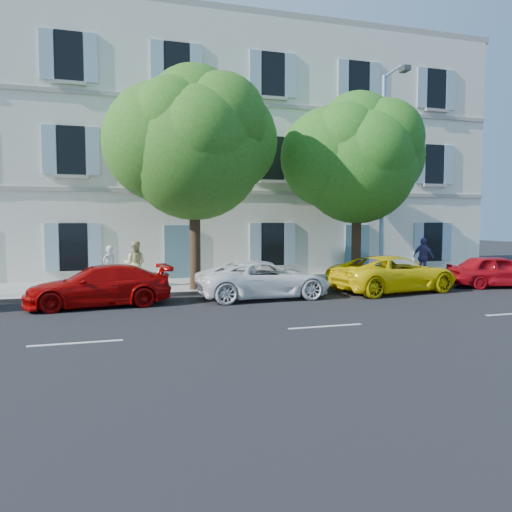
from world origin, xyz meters
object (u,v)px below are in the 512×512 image
object	(u,v)px
car_white_coupe	(264,280)
car_yellow_supercar	(394,274)
tree_right	(357,165)
pedestrian_c	(423,257)
tree_left	(194,151)
street_lamp	(385,165)
car_red_coupe	(99,286)
pedestrian_b	(135,264)
car_red_hatchback	(497,271)
pedestrian_a	(109,266)

from	to	relation	value
car_white_coupe	car_yellow_supercar	distance (m)	5.15
car_white_coupe	tree_right	world-z (taller)	tree_right
car_yellow_supercar	pedestrian_c	bearing A→B (deg)	-56.74
tree_left	car_yellow_supercar	bearing A→B (deg)	-14.55
car_white_coupe	pedestrian_c	world-z (taller)	pedestrian_c
car_white_coupe	street_lamp	xyz separation A→B (m)	(5.83, 1.91, 4.34)
pedestrian_c	car_white_coupe	bearing A→B (deg)	88.32
tree_left	car_red_coupe	bearing A→B (deg)	-150.13
tree_left	pedestrian_b	distance (m)	4.92
car_red_coupe	pedestrian_c	distance (m)	14.57
tree_right	tree_left	bearing A→B (deg)	-174.97
car_white_coupe	pedestrian_c	xyz separation A→B (m)	(8.71, 3.20, 0.38)
car_red_hatchback	street_lamp	xyz separation A→B (m)	(-4.06, 1.92, 4.33)
tree_left	pedestrian_c	xyz separation A→B (m)	(10.79, 1.29, -4.22)
car_white_coupe	pedestrian_c	size ratio (longest dim) A/B	2.66
tree_left	pedestrian_c	world-z (taller)	tree_left
car_white_coupe	pedestrian_a	bearing A→B (deg)	54.09
car_red_coupe	car_red_hatchback	distance (m)	15.38
pedestrian_c	pedestrian_a	bearing A→B (deg)	66.72
car_red_coupe	car_yellow_supercar	size ratio (longest dim) A/B	0.89
street_lamp	pedestrian_b	world-z (taller)	street_lamp
pedestrian_c	tree_left	bearing A→B (deg)	74.92
pedestrian_a	pedestrian_b	bearing A→B (deg)	127.18
car_red_coupe	pedestrian_b	xyz separation A→B (m)	(1.30, 3.35, 0.39)
pedestrian_b	car_red_coupe	bearing A→B (deg)	84.05
car_red_coupe	tree_left	xyz separation A→B (m)	(3.41, 1.96, 4.61)
car_red_coupe	tree_left	distance (m)	6.06
tree_left	tree_right	world-z (taller)	tree_left
car_yellow_supercar	car_red_hatchback	xyz separation A→B (m)	(4.73, -0.04, -0.04)
car_yellow_supercar	pedestrian_c	xyz separation A→B (m)	(3.55, 3.16, 0.34)
car_red_coupe	car_white_coupe	bearing A→B (deg)	85.64
car_red_hatchback	car_white_coupe	bearing A→B (deg)	103.28
pedestrian_a	pedestrian_b	xyz separation A→B (m)	(0.95, -0.23, 0.09)
car_red_coupe	pedestrian_a	world-z (taller)	pedestrian_a
car_yellow_supercar	pedestrian_a	xyz separation A→B (m)	(-10.29, 3.50, 0.25)
car_red_hatchback	tree_right	size ratio (longest dim) A/B	0.51
tree_right	street_lamp	size ratio (longest dim) A/B	0.89
street_lamp	pedestrian_a	size ratio (longest dim) A/B	5.36
pedestrian_b	tree_left	bearing A→B (deg)	161.74
pedestrian_a	tree_left	bearing A→B (deg)	112.74
car_yellow_supercar	car_red_hatchback	distance (m)	4.73
car_red_coupe	tree_left	bearing A→B (deg)	115.09
street_lamp	pedestrian_c	world-z (taller)	street_lamp
pedestrian_a	car_white_coupe	bearing A→B (deg)	106.18
pedestrian_b	street_lamp	bearing A→B (deg)	-172.66
car_red_coupe	street_lamp	distance (m)	12.28
tree_left	street_lamp	distance (m)	7.92
pedestrian_c	street_lamp	bearing A→B (deg)	92.23
car_white_coupe	car_yellow_supercar	size ratio (longest dim) A/B	0.94
car_white_coupe	pedestrian_b	distance (m)	5.35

